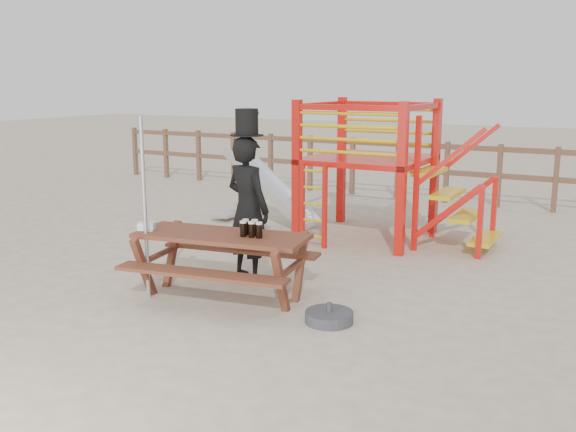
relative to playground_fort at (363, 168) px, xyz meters
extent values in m
plane|color=beige|center=(-0.12, -3.58, -1.07)|extent=(60.00, 60.00, 0.00)
cube|color=brown|center=(-0.12, 3.42, 0.03)|extent=(15.00, 0.06, 0.10)
cube|color=brown|center=(-0.12, 3.42, -0.47)|extent=(15.00, 0.06, 0.10)
cube|color=brown|center=(-7.62, 3.42, -0.47)|extent=(0.09, 0.09, 1.20)
cube|color=brown|center=(-6.62, 3.42, -0.47)|extent=(0.09, 0.09, 1.20)
cube|color=brown|center=(-5.62, 3.42, -0.47)|extent=(0.09, 0.09, 1.20)
cube|color=brown|center=(-4.62, 3.42, -0.47)|extent=(0.09, 0.09, 1.20)
cube|color=brown|center=(-3.62, 3.42, -0.47)|extent=(0.09, 0.09, 1.20)
cube|color=brown|center=(-2.62, 3.42, -0.47)|extent=(0.09, 0.09, 1.20)
cube|color=brown|center=(-1.62, 3.42, -0.47)|extent=(0.09, 0.09, 1.20)
cube|color=brown|center=(-0.62, 3.42, -0.47)|extent=(0.09, 0.09, 1.20)
cube|color=brown|center=(0.38, 3.42, -0.47)|extent=(0.09, 0.09, 1.20)
cube|color=brown|center=(1.38, 3.42, -0.47)|extent=(0.09, 0.09, 1.20)
cube|color=brown|center=(2.38, 3.42, -0.47)|extent=(0.09, 0.09, 1.20)
cube|color=red|center=(-0.72, -0.78, -0.02)|extent=(0.12, 0.12, 2.10)
cube|color=red|center=(0.88, -0.78, -0.02)|extent=(0.12, 0.12, 2.10)
cube|color=red|center=(-0.72, 0.82, -0.02)|extent=(0.12, 0.12, 2.10)
cube|color=red|center=(0.88, 0.82, -0.02)|extent=(0.12, 0.12, 2.10)
cube|color=red|center=(0.08, 0.02, 0.13)|extent=(1.72, 1.72, 0.08)
cube|color=red|center=(0.08, -0.78, 0.93)|extent=(1.60, 0.08, 0.08)
cube|color=red|center=(0.08, 0.82, 0.93)|extent=(1.60, 0.08, 0.08)
cube|color=red|center=(-0.72, 0.02, 0.93)|extent=(0.08, 1.60, 0.08)
cube|color=red|center=(0.88, 0.02, 0.93)|extent=(0.08, 1.60, 0.08)
cylinder|color=gold|center=(0.08, -0.78, 0.31)|extent=(1.50, 0.05, 0.05)
cylinder|color=gold|center=(0.08, 0.82, 0.31)|extent=(1.50, 0.05, 0.05)
cylinder|color=gold|center=(0.08, -0.78, 0.49)|extent=(1.50, 0.05, 0.05)
cylinder|color=gold|center=(0.08, 0.82, 0.49)|extent=(1.50, 0.05, 0.05)
cylinder|color=gold|center=(0.08, -0.78, 0.67)|extent=(1.50, 0.05, 0.05)
cylinder|color=gold|center=(0.08, 0.82, 0.67)|extent=(1.50, 0.05, 0.05)
cylinder|color=gold|center=(0.08, -0.78, 0.85)|extent=(1.50, 0.05, 0.05)
cylinder|color=gold|center=(0.08, 0.82, 0.85)|extent=(1.50, 0.05, 0.05)
cube|color=red|center=(-0.55, -0.93, -0.47)|extent=(0.06, 0.06, 1.20)
cube|color=red|center=(-0.19, -0.93, -0.47)|extent=(0.06, 0.06, 1.20)
cylinder|color=gold|center=(-0.37, -0.93, -0.92)|extent=(0.36, 0.04, 0.04)
cylinder|color=gold|center=(-0.37, -0.93, -0.68)|extent=(0.36, 0.04, 0.04)
cylinder|color=gold|center=(-0.37, -0.93, -0.44)|extent=(0.36, 0.04, 0.04)
cylinder|color=gold|center=(-0.37, -0.93, -0.20)|extent=(0.36, 0.04, 0.04)
cylinder|color=gold|center=(-0.37, -0.93, 0.04)|extent=(0.36, 0.04, 0.04)
cube|color=gold|center=(1.03, 0.02, 0.01)|extent=(0.30, 0.90, 0.06)
cube|color=gold|center=(1.31, 0.02, -0.29)|extent=(0.30, 0.90, 0.06)
cube|color=gold|center=(1.59, 0.02, -0.59)|extent=(0.30, 0.90, 0.06)
cube|color=gold|center=(1.87, 0.02, -0.89)|extent=(0.30, 0.90, 0.06)
cube|color=red|center=(1.43, -0.43, -0.47)|extent=(0.95, 0.08, 0.86)
cube|color=red|center=(1.43, 0.47, -0.47)|extent=(0.95, 0.08, 0.86)
cube|color=silver|center=(-1.62, 0.02, -0.45)|extent=(1.53, 0.55, 1.21)
cube|color=silver|center=(-1.62, -0.25, -0.41)|extent=(1.58, 0.04, 1.28)
cube|color=silver|center=(-1.62, 0.29, -0.41)|extent=(1.58, 0.04, 1.28)
cube|color=silver|center=(-2.52, 0.02, -0.97)|extent=(0.35, 0.55, 0.05)
cube|color=brown|center=(-0.26, -3.42, -0.36)|extent=(1.98, 1.00, 0.05)
cube|color=brown|center=(-0.17, -3.93, -0.65)|extent=(1.91, 0.56, 0.04)
cube|color=brown|center=(-0.34, -2.91, -0.65)|extent=(1.91, 0.56, 0.04)
cube|color=brown|center=(-1.05, -3.55, -0.73)|extent=(0.25, 1.13, 0.68)
cube|color=brown|center=(0.54, -3.29, -0.73)|extent=(0.25, 1.13, 0.68)
imported|color=black|center=(-0.37, -2.69, -0.20)|extent=(0.72, 0.56, 1.74)
cube|color=#0B833E|center=(-0.34, -2.56, 0.01)|extent=(0.07, 0.04, 0.41)
cylinder|color=black|center=(-0.37, -2.69, 0.67)|extent=(0.39, 0.39, 0.01)
cylinder|color=black|center=(-0.37, -2.69, 0.83)|extent=(0.27, 0.27, 0.30)
cube|color=white|center=(-0.34, -2.56, 0.93)|extent=(0.14, 0.04, 0.03)
cylinder|color=#B2B2B7|center=(-0.99, -3.81, -0.07)|extent=(0.04, 0.04, 2.00)
cylinder|color=#38383D|center=(1.10, -3.53, -1.02)|extent=(0.49, 0.49, 0.11)
cylinder|color=#38383D|center=(1.10, -3.53, -0.91)|extent=(0.06, 0.06, 0.09)
cube|color=white|center=(-1.10, -3.66, -0.30)|extent=(0.22, 0.21, 0.08)
cylinder|color=black|center=(0.03, -3.42, -0.27)|extent=(0.07, 0.07, 0.15)
cylinder|color=beige|center=(0.03, -3.42, -0.18)|extent=(0.07, 0.07, 0.02)
cylinder|color=black|center=(0.12, -3.40, -0.27)|extent=(0.07, 0.07, 0.15)
cylinder|color=beige|center=(0.12, -3.40, -0.18)|extent=(0.07, 0.07, 0.02)
cylinder|color=black|center=(0.21, -3.39, -0.27)|extent=(0.07, 0.07, 0.15)
cylinder|color=beige|center=(0.21, -3.39, -0.18)|extent=(0.07, 0.07, 0.02)
cylinder|color=black|center=(0.00, -3.33, -0.27)|extent=(0.07, 0.07, 0.15)
cylinder|color=beige|center=(0.00, -3.33, -0.18)|extent=(0.07, 0.07, 0.02)
cylinder|color=black|center=(0.10, -3.30, -0.27)|extent=(0.07, 0.07, 0.15)
cylinder|color=beige|center=(0.10, -3.30, -0.18)|extent=(0.07, 0.07, 0.02)
cylinder|color=silver|center=(-1.01, -3.71, -0.27)|extent=(0.07, 0.07, 0.15)
cylinder|color=beige|center=(-1.01, -3.71, -0.33)|extent=(0.06, 0.06, 0.02)
camera|label=1|loc=(3.65, -9.02, 1.29)|focal=40.00mm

